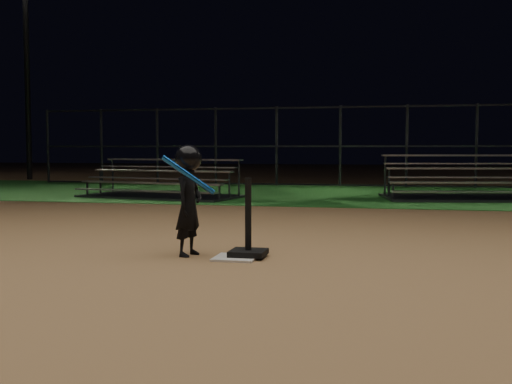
% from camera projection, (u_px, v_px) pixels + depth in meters
% --- Properties ---
extents(ground, '(80.00, 80.00, 0.00)m').
position_uv_depth(ground, '(236.00, 259.00, 6.67)').
color(ground, '#997045').
rests_on(ground, ground).
extents(grass_strip, '(60.00, 8.00, 0.01)m').
position_uv_depth(grass_strip, '(330.00, 193.00, 16.41)').
color(grass_strip, '#1A501A').
rests_on(grass_strip, ground).
extents(home_plate, '(0.45, 0.45, 0.02)m').
position_uv_depth(home_plate, '(236.00, 258.00, 6.67)').
color(home_plate, beige).
rests_on(home_plate, ground).
extents(batting_tee, '(0.38, 0.38, 0.84)m').
position_uv_depth(batting_tee, '(248.00, 241.00, 6.74)').
color(batting_tee, black).
rests_on(batting_tee, home_plate).
extents(child_batter, '(0.53, 0.54, 1.22)m').
position_uv_depth(child_batter, '(189.00, 197.00, 6.83)').
color(child_batter, black).
rests_on(child_batter, ground).
extents(bleacher_left, '(4.05, 2.52, 0.92)m').
position_uv_depth(bleacher_left, '(161.00, 190.00, 15.00)').
color(bleacher_left, '#A9A9AE').
rests_on(bleacher_left, ground).
extents(bleacher_right, '(4.52, 2.75, 1.04)m').
position_uv_depth(bleacher_right, '(477.00, 190.00, 14.42)').
color(bleacher_right, silver).
rests_on(bleacher_right, ground).
extents(backstop_fence, '(20.08, 0.08, 2.50)m').
position_uv_depth(backstop_fence, '(340.00, 146.00, 19.25)').
color(backstop_fence, '#38383D').
rests_on(backstop_fence, ground).
extents(light_pole_left, '(0.90, 0.53, 8.30)m').
position_uv_depth(light_pole_left, '(26.00, 48.00, 23.48)').
color(light_pole_left, '#2D2D30').
rests_on(light_pole_left, ground).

